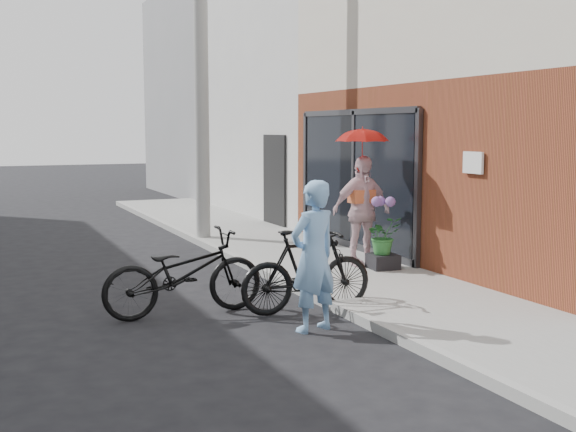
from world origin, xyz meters
TOP-DOWN VIEW (x-y plane):
  - ground at (0.00, 0.00)m, footprint 80.00×80.00m
  - sidewalk at (2.10, 2.00)m, footprint 2.20×24.00m
  - curb at (0.94, 2.00)m, footprint 0.12×24.00m
  - plaster_building at (7.20, 9.00)m, footprint 8.00×6.00m
  - east_building_far at (7.20, 16.00)m, footprint 8.00×8.00m
  - utility_pole at (1.10, 6.00)m, footprint 0.28×0.28m
  - officer at (0.30, -0.65)m, footprint 0.72×0.57m
  - bike_left at (-0.85, 0.62)m, footprint 2.02×0.73m
  - bike_right at (0.60, 0.14)m, footprint 1.76×0.54m
  - kimono_woman at (2.47, 2.05)m, footprint 1.03×0.45m
  - parasol at (2.47, 2.05)m, footprint 0.80×0.80m
  - planter at (2.64, 1.66)m, footprint 0.47×0.47m
  - potted_plant at (2.64, 1.66)m, footprint 0.53×0.46m

SIDE VIEW (x-z plane):
  - ground at x=0.00m, z-range 0.00..0.00m
  - sidewalk at x=2.10m, z-range 0.00..0.12m
  - curb at x=0.94m, z-range 0.00..0.12m
  - planter at x=2.64m, z-range 0.12..0.34m
  - bike_right at x=0.60m, z-range 0.00..1.05m
  - bike_left at x=-0.85m, z-range 0.00..1.06m
  - potted_plant at x=2.64m, z-range 0.34..0.93m
  - officer at x=0.30m, z-range 0.00..1.72m
  - kimono_woman at x=2.47m, z-range 0.12..1.87m
  - parasol at x=2.47m, z-range 1.87..2.57m
  - plaster_building at x=7.20m, z-range 0.00..7.00m
  - east_building_far at x=7.20m, z-range 0.00..7.00m
  - utility_pole at x=1.10m, z-range 0.00..7.00m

